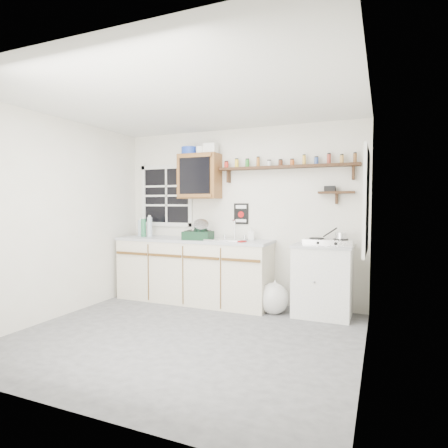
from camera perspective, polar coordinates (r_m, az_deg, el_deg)
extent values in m
cube|color=#4A4A4C|center=(4.23, -5.93, -16.73)|extent=(3.60, 3.20, 0.02)
cube|color=silver|center=(4.13, -6.13, 18.32)|extent=(3.60, 3.20, 0.02)
cube|color=beige|center=(5.12, -24.05, 0.87)|extent=(0.02, 3.20, 2.50)
cube|color=beige|center=(3.49, 20.95, 0.00)|extent=(0.02, 3.20, 2.50)
cube|color=beige|center=(5.45, 2.22, 1.27)|extent=(3.60, 0.02, 2.50)
cube|color=beige|center=(2.70, -22.87, -0.90)|extent=(3.60, 0.02, 2.50)
cube|color=beige|center=(5.49, -4.72, -7.23)|extent=(2.27, 0.60, 0.88)
cube|color=#A2A6AA|center=(5.43, -4.74, -2.45)|extent=(2.31, 0.62, 0.04)
cube|color=#573816|center=(5.65, -13.92, -4.36)|extent=(0.53, 0.02, 0.03)
cube|color=#573816|center=(5.33, -9.02, -4.76)|extent=(0.53, 0.02, 0.03)
cube|color=#573816|center=(5.05, -3.53, -5.15)|extent=(0.53, 0.02, 0.03)
cube|color=#573816|center=(4.83, 2.54, -5.54)|extent=(0.53, 0.02, 0.03)
cube|color=silver|center=(4.95, 14.78, -8.47)|extent=(0.70, 0.55, 0.88)
cube|color=#A2A6AA|center=(4.88, 14.85, -3.23)|extent=(0.73, 0.57, 0.03)
cube|color=silver|center=(5.20, 0.48, -2.41)|extent=(0.52, 0.44, 0.03)
cylinder|color=silver|center=(5.32, 1.64, -0.83)|extent=(0.02, 0.02, 0.28)
cylinder|color=silver|center=(5.26, 1.40, 0.54)|extent=(0.02, 0.14, 0.02)
cube|color=brown|center=(5.54, -3.74, 7.25)|extent=(0.60, 0.30, 0.65)
cube|color=black|center=(5.39, -4.52, 7.35)|extent=(0.48, 0.02, 0.52)
cylinder|color=#1836A0|center=(5.65, -5.28, 11.03)|extent=(0.24, 0.24, 0.11)
cube|color=silver|center=(5.50, -2.03, 11.42)|extent=(0.18, 0.15, 0.14)
cylinder|color=silver|center=(5.52, -3.66, 11.18)|extent=(0.12, 0.12, 0.10)
cube|color=black|center=(5.16, 9.47, 8.57)|extent=(1.91, 0.18, 0.04)
cube|color=black|center=(5.45, 0.72, 7.26)|extent=(0.03, 0.10, 0.18)
cube|color=black|center=(5.06, 19.10, 7.41)|extent=(0.03, 0.10, 0.18)
cylinder|color=red|center=(5.44, 0.36, 8.97)|extent=(0.06, 0.06, 0.09)
cylinder|color=black|center=(5.44, 0.36, 9.51)|extent=(0.05, 0.05, 0.02)
cylinder|color=gold|center=(5.38, 1.94, 9.19)|extent=(0.05, 0.05, 0.11)
cylinder|color=black|center=(5.39, 1.95, 9.87)|extent=(0.05, 0.05, 0.02)
cylinder|color=#267226|center=(5.32, 3.56, 9.19)|extent=(0.06, 0.06, 0.10)
cylinder|color=black|center=(5.33, 3.56, 9.83)|extent=(0.05, 0.05, 0.02)
cylinder|color=#99591E|center=(5.28, 5.21, 9.35)|extent=(0.05, 0.05, 0.12)
cylinder|color=black|center=(5.28, 5.22, 10.11)|extent=(0.04, 0.04, 0.02)
cylinder|color=silver|center=(5.23, 6.90, 9.12)|extent=(0.06, 0.06, 0.07)
cylinder|color=black|center=(5.23, 6.90, 9.60)|extent=(0.05, 0.05, 0.02)
cylinder|color=#4C2614|center=(5.18, 8.61, 9.16)|extent=(0.06, 0.06, 0.07)
cylinder|color=black|center=(5.19, 8.61, 9.66)|extent=(0.05, 0.05, 0.02)
cylinder|color=#B24C19|center=(5.15, 10.34, 9.18)|extent=(0.06, 0.06, 0.07)
cylinder|color=black|center=(5.15, 10.35, 9.67)|extent=(0.05, 0.05, 0.02)
cylinder|color=gold|center=(5.12, 12.11, 9.48)|extent=(0.04, 0.04, 0.12)
cylinder|color=black|center=(5.13, 12.12, 10.24)|extent=(0.04, 0.04, 0.02)
cylinder|color=#334C8C|center=(5.09, 13.89, 9.31)|extent=(0.05, 0.05, 0.09)
cylinder|color=black|center=(5.09, 13.90, 9.89)|extent=(0.05, 0.05, 0.02)
cylinder|color=maroon|center=(5.07, 15.69, 9.50)|extent=(0.05, 0.05, 0.12)
cylinder|color=black|center=(5.07, 15.70, 10.27)|extent=(0.05, 0.05, 0.02)
cylinder|color=#BF8C3F|center=(5.05, 17.51, 9.37)|extent=(0.05, 0.05, 0.10)
cylinder|color=black|center=(5.05, 17.52, 10.04)|extent=(0.04, 0.04, 0.02)
cylinder|color=brown|center=(5.04, 19.33, 9.44)|extent=(0.05, 0.05, 0.12)
cylinder|color=black|center=(5.04, 19.35, 10.19)|extent=(0.04, 0.04, 0.02)
cube|color=black|center=(5.03, 16.75, 4.62)|extent=(0.45, 0.15, 0.03)
cube|color=black|center=(5.07, 16.78, 3.71)|extent=(0.03, 0.08, 0.14)
cube|color=black|center=(5.05, 15.85, 5.20)|extent=(0.14, 0.10, 0.07)
cube|color=black|center=(5.41, 2.63, 1.57)|extent=(0.22, 0.01, 0.30)
cube|color=white|center=(5.40, 2.61, 2.63)|extent=(0.16, 0.00, 0.05)
cylinder|color=#A50C0C|center=(5.40, 2.60, 1.46)|extent=(0.09, 0.01, 0.09)
cube|color=white|center=(5.41, 2.60, 0.51)|extent=(0.16, 0.00, 0.04)
cube|color=black|center=(5.96, -8.74, 4.28)|extent=(0.85, 0.02, 0.90)
cube|color=silver|center=(5.96, -8.74, 4.28)|extent=(0.93, 0.03, 0.98)
cube|color=black|center=(4.03, 20.94, 3.24)|extent=(0.02, 0.70, 1.00)
cube|color=silver|center=(4.03, 20.94, 3.24)|extent=(0.03, 0.78, 1.08)
cylinder|color=#ACBCC9|center=(5.96, -12.60, -0.61)|extent=(0.08, 0.08, 0.25)
cylinder|color=silver|center=(5.96, -12.62, 0.73)|extent=(0.04, 0.04, 0.03)
cylinder|color=#256F44|center=(5.86, -12.18, -0.56)|extent=(0.07, 0.07, 0.27)
cylinder|color=silver|center=(5.85, -12.20, 0.93)|extent=(0.04, 0.04, 0.03)
cylinder|color=#ACBCC9|center=(5.84, -11.26, -0.44)|extent=(0.08, 0.08, 0.30)
cylinder|color=silver|center=(5.84, -11.28, 1.17)|extent=(0.04, 0.04, 0.03)
cube|color=black|center=(5.29, -3.97, -1.74)|extent=(0.42, 0.33, 0.12)
cylinder|color=silver|center=(5.26, -3.51, -0.50)|extent=(0.30, 0.31, 0.23)
imported|color=silver|center=(5.21, 4.14, -1.46)|extent=(0.10, 0.10, 0.18)
cube|color=maroon|center=(4.94, 2.55, -2.66)|extent=(0.15, 0.14, 0.02)
cube|color=silver|center=(4.85, 15.63, -2.67)|extent=(0.59, 0.32, 0.07)
cylinder|color=black|center=(4.87, 13.91, -2.12)|extent=(0.18, 0.18, 0.01)
cylinder|color=black|center=(4.83, 17.38, -2.22)|extent=(0.18, 0.18, 0.01)
cylinder|color=silver|center=(4.83, 17.39, -1.76)|extent=(0.14, 0.14, 0.09)
cylinder|color=black|center=(4.91, 15.85, -1.24)|extent=(0.20, 0.22, 0.14)
ellipsoid|color=beige|center=(4.99, 7.54, -11.19)|extent=(0.41, 0.37, 0.43)
cone|color=beige|center=(4.94, 7.78, -9.03)|extent=(0.12, 0.12, 0.12)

